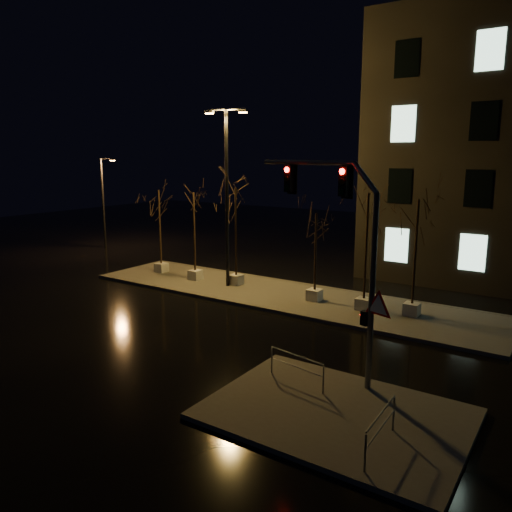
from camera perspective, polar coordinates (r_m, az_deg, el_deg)
The scene contains 14 objects.
ground at distance 21.16m, azimuth -5.70°, elevation -8.34°, with size 90.00×90.00×0.00m, color black.
median at distance 25.82m, azimuth 2.79°, elevation -4.47°, with size 22.00×5.00×0.15m, color #4C4944.
sidewalk_corner at distance 14.73m, azimuth 9.06°, elevation -17.36°, with size 7.00×5.00×0.15m, color #4C4944.
tree_0 at distance 30.42m, azimuth -11.01°, elevation 5.34°, with size 1.80×1.80×5.11m.
tree_1 at distance 28.18m, azimuth -7.12°, elevation 5.00°, with size 1.80×1.80×5.11m.
tree_2 at distance 26.85m, azimuth -2.34°, elevation 5.31°, with size 1.80×1.80×5.45m.
tree_3 at distance 24.06m, azimuth 6.87°, elevation 2.63°, with size 1.80×1.80×4.40m.
tree_4 at distance 22.81m, azimuth 12.61°, elevation 4.07°, with size 1.80×1.80×5.50m.
tree_5 at distance 22.58m, azimuth 17.93°, elevation 3.32°, with size 1.80×1.80×5.30m.
traffic_signal_mast at distance 15.46m, azimuth 10.07°, elevation 1.95°, with size 5.39×1.67×6.83m.
streetlight_main at distance 26.51m, azimuth -3.36°, elevation 7.94°, with size 2.32×0.81×9.34m.
streetlight_far at distance 40.69m, azimuth -16.98°, elevation 6.25°, with size 1.35×0.54×6.96m.
guard_rail_a at distance 15.93m, azimuth 4.64°, elevation -12.25°, with size 2.09×0.42×0.92m.
guard_rail_b at distance 12.95m, azimuth 14.07°, elevation -18.26°, with size 0.10×2.10×1.00m.
Camera 1 is at (12.74, -15.32, 7.12)m, focal length 35.00 mm.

